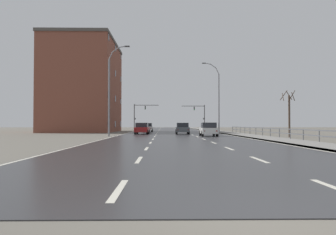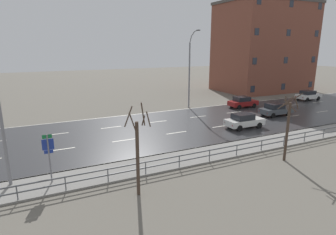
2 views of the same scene
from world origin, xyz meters
name	(u,v)px [view 2 (image 2 of 2)]	position (x,y,z in m)	size (l,w,h in m)	color
ground_plane	(320,107)	(0.00, 48.00, -0.06)	(160.00, 160.00, 0.12)	#666056
guardrail	(250,146)	(9.85, 26.27, 0.71)	(0.07, 37.88, 1.00)	#515459
street_lamp_left_bank	(190,71)	(-7.45, 30.64, 5.11)	(2.44, 0.24, 10.44)	slate
highway_sign	(49,152)	(8.39, 11.73, 2.08)	(0.09, 0.68, 3.25)	slate
car_near_right	(243,102)	(-4.27, 37.44, 0.80)	(1.95, 4.16, 1.57)	maroon
car_mid_centre	(276,109)	(1.26, 37.95, 0.80)	(1.89, 4.13, 1.57)	#474C51
car_far_left	(308,95)	(-4.20, 50.67, 0.80)	(1.86, 4.11, 1.57)	silver
car_distant	(244,121)	(3.82, 30.82, 0.80)	(1.91, 4.14, 1.57)	silver
brick_building	(263,47)	(-15.81, 51.48, 8.20)	(11.57, 16.86, 16.39)	brown
bare_tree_near	(138,153)	(11.99, 16.21, 2.57)	(1.54, 1.65, 5.53)	#423328
bare_tree_mid	(288,128)	(11.96, 27.82, 2.57)	(1.54, 1.65, 5.12)	#423328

